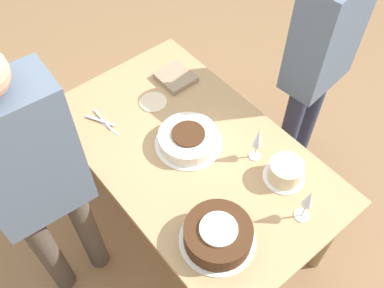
% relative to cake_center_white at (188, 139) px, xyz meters
% --- Properties ---
extents(ground_plane, '(12.00, 12.00, 0.00)m').
position_rel_cake_center_white_xyz_m(ground_plane, '(0.04, -0.01, -0.77)').
color(ground_plane, '#8E6B47').
extents(dining_table, '(1.52, 0.90, 0.73)m').
position_rel_cake_center_white_xyz_m(dining_table, '(0.04, -0.01, -0.14)').
color(dining_table, tan).
rests_on(dining_table, ground_plane).
extents(cake_center_white, '(0.34, 0.34, 0.08)m').
position_rel_cake_center_white_xyz_m(cake_center_white, '(0.00, 0.00, 0.00)').
color(cake_center_white, white).
rests_on(cake_center_white, dining_table).
extents(cake_front_chocolate, '(0.34, 0.34, 0.11)m').
position_rel_cake_center_white_xyz_m(cake_front_chocolate, '(0.49, -0.24, 0.01)').
color(cake_front_chocolate, white).
rests_on(cake_front_chocolate, dining_table).
extents(cake_back_decorated, '(0.20, 0.20, 0.10)m').
position_rel_cake_center_white_xyz_m(cake_back_decorated, '(0.45, 0.22, 0.01)').
color(cake_back_decorated, white).
rests_on(cake_back_decorated, dining_table).
extents(wine_glass_near, '(0.06, 0.06, 0.21)m').
position_rel_cake_center_white_xyz_m(wine_glass_near, '(0.27, 0.20, 0.10)').
color(wine_glass_near, silver).
rests_on(wine_glass_near, dining_table).
extents(wine_glass_far, '(0.07, 0.07, 0.21)m').
position_rel_cake_center_white_xyz_m(wine_glass_far, '(0.64, 0.14, 0.10)').
color(wine_glass_far, silver).
rests_on(wine_glass_far, dining_table).
extents(dessert_plate_left, '(0.15, 0.15, 0.01)m').
position_rel_cake_center_white_xyz_m(dessert_plate_left, '(-0.34, 0.03, -0.03)').
color(dessert_plate_left, beige).
rests_on(dessert_plate_left, dining_table).
extents(fork_pile, '(0.22, 0.10, 0.01)m').
position_rel_cake_center_white_xyz_m(fork_pile, '(-0.40, -0.26, -0.03)').
color(fork_pile, silver).
rests_on(fork_pile, dining_table).
extents(napkin_stack, '(0.19, 0.18, 0.03)m').
position_rel_cake_center_white_xyz_m(napkin_stack, '(-0.41, 0.23, -0.02)').
color(napkin_stack, gray).
rests_on(napkin_stack, dining_table).
extents(person_cutting, '(0.24, 0.41, 1.66)m').
position_rel_cake_center_white_xyz_m(person_cutting, '(-0.10, -0.72, 0.23)').
color(person_cutting, '#4C4238').
rests_on(person_cutting, ground_plane).
extents(person_watching, '(0.26, 0.42, 1.57)m').
position_rel_cake_center_white_xyz_m(person_watching, '(0.11, 0.83, 0.17)').
color(person_watching, '#2D334C').
rests_on(person_watching, ground_plane).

